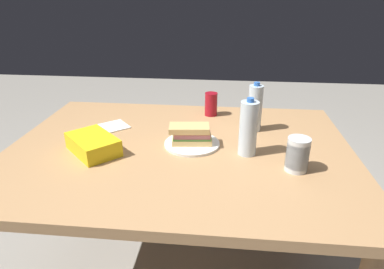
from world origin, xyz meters
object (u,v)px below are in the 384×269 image
dining_table (180,165)px  soda_can_red (211,104)px  paper_plate (192,144)px  sandwich (191,134)px  chip_bag (93,144)px  water_bottle_tall (255,108)px  water_bottle_spare (248,128)px  plastic_cup_stack (298,154)px

dining_table → soda_can_red: 0.45m
dining_table → paper_plate: paper_plate is taller
sandwich → chip_bag: bearing=14.9°
sandwich → water_bottle_tall: (-0.28, -0.20, 0.06)m
sandwich → water_bottle_spare: size_ratio=0.79×
paper_plate → chip_bag: (0.40, 0.11, 0.03)m
paper_plate → soda_can_red: bearing=-99.3°
chip_bag → water_bottle_spare: water_bottle_spare is taller
sandwich → water_bottle_tall: water_bottle_tall is taller
soda_can_red → water_bottle_tall: bearing=139.6°
dining_table → chip_bag: size_ratio=6.40×
dining_table → water_bottle_tall: 0.44m
plastic_cup_stack → water_bottle_spare: 0.22m
soda_can_red → plastic_cup_stack: (-0.35, 0.56, 0.00)m
water_bottle_tall → paper_plate: bearing=35.5°
sandwich → plastic_cup_stack: (-0.41, 0.17, 0.01)m
water_bottle_spare → soda_can_red: bearing=-68.7°
water_bottle_spare → chip_bag: bearing=4.5°
dining_table → water_bottle_spare: water_bottle_spare is taller
sandwich → water_bottle_tall: 0.35m
dining_table → water_bottle_tall: water_bottle_tall is taller
sandwich → plastic_cup_stack: size_ratio=1.45×
water_bottle_tall → soda_can_red: bearing=-40.4°
paper_plate → sandwich: sandwich is taller
dining_table → water_bottle_spare: (-0.28, 0.03, 0.20)m
water_bottle_tall → chip_bag: bearing=24.3°
dining_table → sandwich: sandwich is taller
sandwich → paper_plate: bearing=-147.5°
chip_bag → plastic_cup_stack: bearing=39.9°
sandwich → plastic_cup_stack: plastic_cup_stack is taller
plastic_cup_stack → water_bottle_spare: (0.18, -0.12, 0.05)m
soda_can_red → dining_table: bearing=74.3°
soda_can_red → chip_bag: bearing=46.5°
dining_table → chip_bag: (0.35, 0.08, 0.12)m
soda_can_red → plastic_cup_stack: size_ratio=0.93×
paper_plate → water_bottle_spare: water_bottle_spare is taller
sandwich → water_bottle_tall: size_ratio=0.81×
chip_bag → water_bottle_tall: bearing=68.9°
plastic_cup_stack → paper_plate: bearing=-23.1°
dining_table → soda_can_red: (-0.11, -0.41, 0.15)m
sandwich → dining_table: bearing=26.9°
chip_bag → plastic_cup_stack: (-0.81, 0.07, 0.03)m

